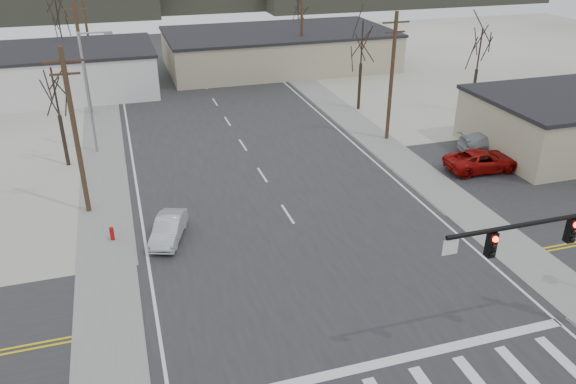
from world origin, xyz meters
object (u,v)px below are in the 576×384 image
Objects in this scene: car_far_a at (235,50)px; car_parked_dark_a at (527,141)px; car_parked_red at (482,161)px; fire_hydrant at (112,233)px; car_far_b at (132,50)px; car_parked_silver at (493,143)px; sedan_crossing at (169,229)px.

car_parked_dark_a is at bearing 87.86° from car_far_a.
car_parked_dark_a is (5.60, 2.32, -0.04)m from car_parked_red.
fire_hydrant is 0.24× the size of car_far_b.
car_parked_dark_a is at bearing -64.48° from car_parked_red.
car_far_a is (16.39, 43.39, 0.29)m from fire_hydrant.
car_parked_silver is (11.67, -38.39, 0.04)m from car_far_a.
sedan_crossing is 28.35m from car_parked_dark_a.
sedan_crossing is 46.20m from car_far_a.
fire_hydrant is 31.20m from car_parked_dark_a.
car_parked_red is at bearing 145.10° from car_parked_silver.
fire_hydrant is 0.17× the size of car_parked_silver.
car_parked_silver is at bearing -54.46° from car_far_b.
car_parked_red is at bearing -58.81° from car_far_b.
sedan_crossing is 0.96× the size of car_parked_dark_a.
car_far_a is 0.93× the size of car_parked_silver.
car_far_b is at bearing -41.09° from car_far_a.
car_far_a is at bearing 27.20° from car_parked_silver.
car_far_a is at bearing -12.67° from car_far_b.
fire_hydrant is 0.21× the size of car_parked_dark_a.
car_parked_silver is at bearing 10.10° from fire_hydrant.
car_far_a is at bearing 92.29° from sedan_crossing.
car_far_b is at bearing 85.48° from fire_hydrant.
car_far_a is at bearing 69.30° from fire_hydrant.
car_far_a is 1.17× the size of car_parked_dark_a.
car_far_b is 49.07m from car_parked_silver.
fire_hydrant is 28.51m from car_parked_silver.
car_parked_silver reaches higher than sedan_crossing.
car_parked_silver reaches higher than car_far_a.
car_far_a is (13.36, 44.23, 0.05)m from sedan_crossing.
fire_hydrant is 0.22× the size of sedan_crossing.
fire_hydrant is at bearing 98.07° from car_parked_red.
car_far_a is at bearing 3.47° from car_parked_dark_a.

